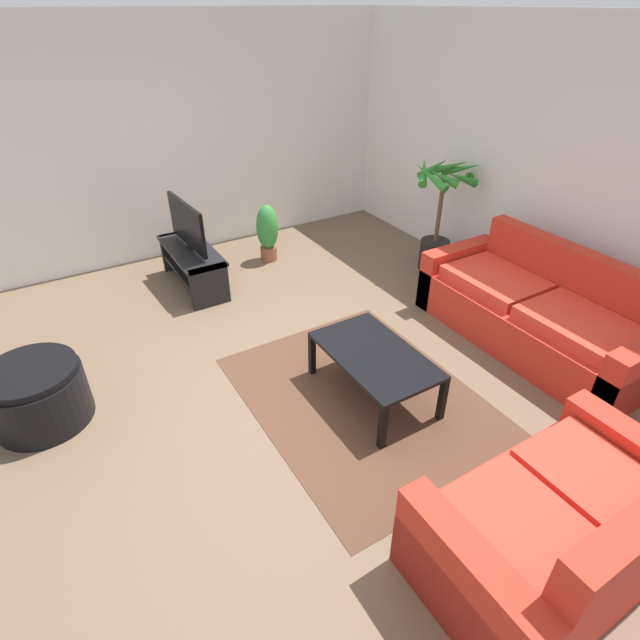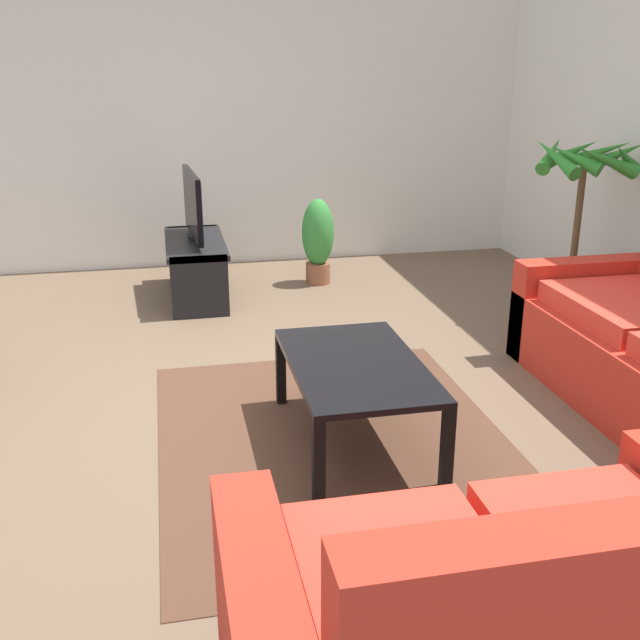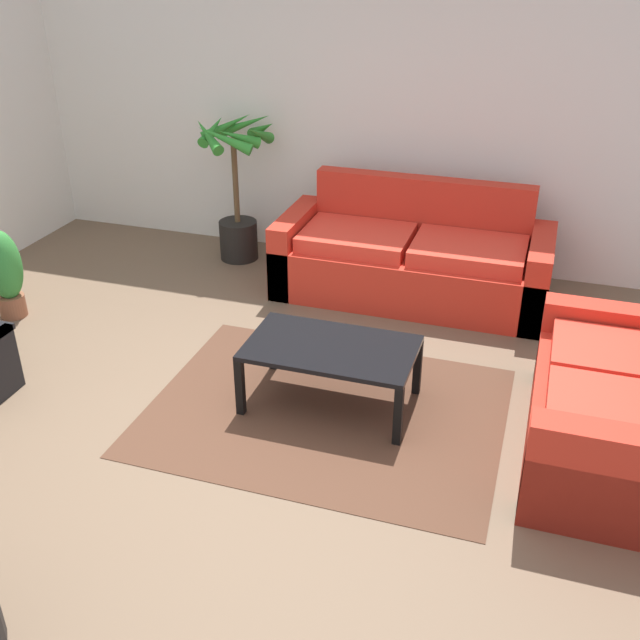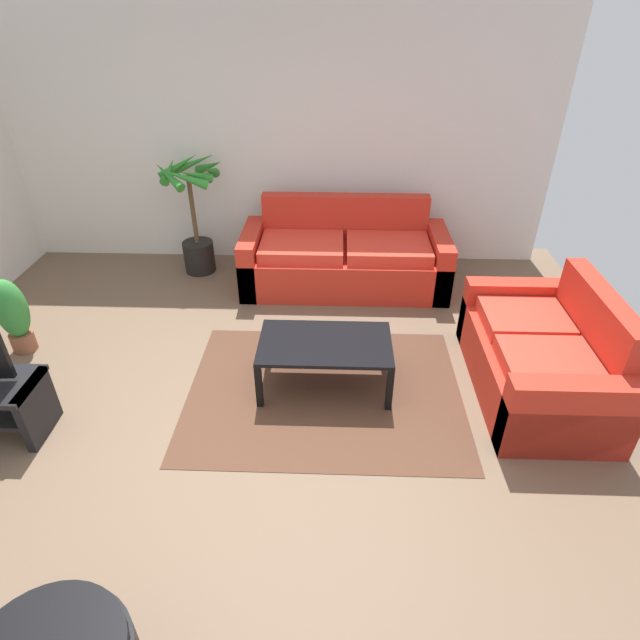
# 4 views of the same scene
# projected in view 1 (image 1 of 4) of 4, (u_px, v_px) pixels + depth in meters

# --- Properties ---
(ground_plane) EXTENTS (6.60, 6.60, 0.00)m
(ground_plane) POSITION_uv_depth(u_px,v_px,m) (281.00, 378.00, 4.29)
(ground_plane) COLOR brown
(wall_back) EXTENTS (6.00, 0.06, 2.70)m
(wall_back) POSITION_uv_depth(u_px,v_px,m) (547.00, 170.00, 4.85)
(wall_back) COLOR silver
(wall_back) RESTS_ON ground
(wall_left) EXTENTS (0.06, 6.00, 2.70)m
(wall_left) POSITION_uv_depth(u_px,v_px,m) (157.00, 144.00, 5.71)
(wall_left) COLOR silver
(wall_left) RESTS_ON ground
(couch_main) EXTENTS (2.17, 0.90, 0.90)m
(couch_main) POSITION_uv_depth(u_px,v_px,m) (536.00, 315.00, 4.58)
(couch_main) COLOR red
(couch_main) RESTS_ON ground
(couch_loveseat) EXTENTS (0.90, 1.54, 0.90)m
(couch_loveseat) POSITION_uv_depth(u_px,v_px,m) (558.00, 530.00, 2.73)
(couch_loveseat) COLOR red
(couch_loveseat) RESTS_ON ground
(tv_stand) EXTENTS (1.10, 0.45, 0.46)m
(tv_stand) POSITION_uv_depth(u_px,v_px,m) (193.00, 261.00, 5.52)
(tv_stand) COLOR black
(tv_stand) RESTS_ON ground
(tv) EXTENTS (0.87, 0.10, 0.53)m
(tv) POSITION_uv_depth(u_px,v_px,m) (187.00, 225.00, 5.28)
(tv) COLOR black
(tv) RESTS_ON tv_stand
(coffee_table) EXTENTS (1.05, 0.62, 0.42)m
(coffee_table) POSITION_uv_depth(u_px,v_px,m) (375.00, 358.00, 3.91)
(coffee_table) COLOR black
(coffee_table) RESTS_ON ground
(area_rug) EXTENTS (2.20, 1.70, 0.01)m
(area_rug) POSITION_uv_depth(u_px,v_px,m) (362.00, 398.00, 4.07)
(area_rug) COLOR #513323
(area_rug) RESTS_ON ground
(potted_palm) EXTENTS (0.77, 0.77, 1.31)m
(potted_palm) POSITION_uv_depth(u_px,v_px,m) (440.00, 218.00, 5.70)
(potted_palm) COLOR black
(potted_palm) RESTS_ON ground
(potted_plant_small) EXTENTS (0.27, 0.27, 0.71)m
(potted_plant_small) POSITION_uv_depth(u_px,v_px,m) (267.00, 231.00, 6.04)
(potted_plant_small) COLOR brown
(potted_plant_small) RESTS_ON ground
(ottoman) EXTENTS (0.71, 0.71, 0.49)m
(ottoman) POSITION_uv_depth(u_px,v_px,m) (38.00, 395.00, 3.74)
(ottoman) COLOR black
(ottoman) RESTS_ON ground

